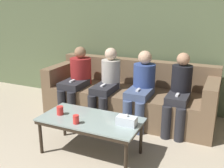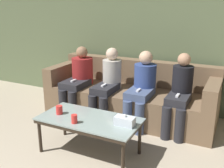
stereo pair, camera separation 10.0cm
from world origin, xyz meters
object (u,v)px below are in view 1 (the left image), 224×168
cup_near_right (76,119)px  coffee_table (90,122)px  seated_person_mid_left (107,82)px  cup_near_left (60,110)px  seated_person_left_end (77,78)px  tissue_box (127,121)px  couch (129,96)px  seated_person_right_end (179,92)px  seated_person_mid_right (141,86)px

cup_near_right → coffee_table: bearing=65.9°
cup_near_right → seated_person_mid_left: size_ratio=0.09×
cup_near_left → seated_person_left_end: (-0.43, 1.09, 0.08)m
cup_near_left → tissue_box: size_ratio=0.48×
couch → seated_person_right_end: 0.89m
couch → seated_person_left_end: 0.89m
coffee_table → seated_person_mid_right: seated_person_mid_right is taller
couch → seated_person_mid_left: size_ratio=2.41×
coffee_table → tissue_box: tissue_box is taller
couch → coffee_table: size_ratio=2.21×
coffee_table → cup_near_left: 0.40m
couch → tissue_box: size_ratio=12.02×
cup_near_right → seated_person_right_end: 1.52m
coffee_table → seated_person_left_end: seated_person_left_end is taller
coffee_table → tissue_box: 0.46m
cup_near_left → tissue_box: 0.84m
tissue_box → seated_person_right_end: bearing=69.8°
seated_person_left_end → coffee_table: bearing=-51.9°
cup_near_right → seated_person_right_end: size_ratio=0.09×
cup_near_left → seated_person_right_end: (1.21, 1.08, 0.08)m
coffee_table → seated_person_mid_left: bearing=104.8°
cup_near_right → tissue_box: tissue_box is taller
tissue_box → seated_person_right_end: (0.37, 1.02, 0.08)m
seated_person_mid_right → seated_person_right_end: size_ratio=0.99×
seated_person_right_end → couch: bearing=164.2°
cup_near_right → seated_person_mid_left: (-0.19, 1.20, 0.08)m
couch → seated_person_left_end: (-0.82, -0.22, 0.27)m
couch → coffee_table: 1.27m
seated_person_right_end → seated_person_mid_left: bearing=-179.3°
cup_near_left → cup_near_right: (0.31, -0.13, -0.00)m
seated_person_left_end → seated_person_mid_right: seated_person_mid_right is taller
couch → tissue_box: bearing=-70.4°
couch → cup_near_right: size_ratio=26.46×
couch → seated_person_left_end: size_ratio=2.45×
coffee_table → seated_person_left_end: bearing=128.1°
seated_person_mid_right → cup_near_left: bearing=-121.4°
seated_person_left_end → couch: bearing=15.3°
seated_person_mid_left → seated_person_right_end: (1.09, 0.01, -0.00)m
seated_person_left_end → seated_person_mid_left: (0.55, -0.02, -0.01)m
couch → tissue_box: couch is taller
tissue_box → seated_person_mid_right: size_ratio=0.20×
tissue_box → seated_person_right_end: 1.09m
cup_near_left → seated_person_left_end: size_ratio=0.10×
couch → seated_person_mid_right: size_ratio=2.42×
couch → seated_person_left_end: seated_person_left_end is taller
seated_person_left_end → seated_person_mid_left: 0.55m
tissue_box → coffee_table: bearing=-177.7°
seated_person_left_end → cup_near_right: bearing=-59.0°
coffee_table → couch: bearing=89.9°
couch → seated_person_mid_right: seated_person_mid_right is taller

